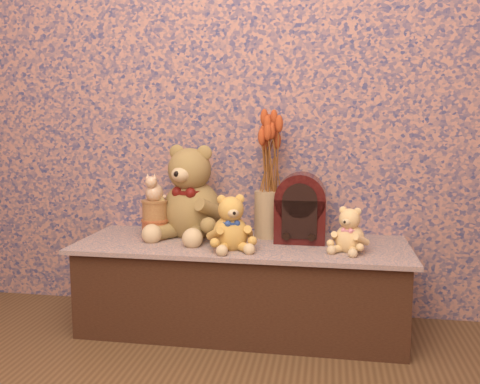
% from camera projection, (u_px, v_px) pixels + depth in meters
% --- Properties ---
extents(display_shelf, '(1.50, 0.56, 0.41)m').
position_uv_depth(display_shelf, '(242.00, 286.00, 2.40)').
color(display_shelf, '#344C6C').
rests_on(display_shelf, ground).
extents(teddy_large, '(0.47, 0.52, 0.47)m').
position_uv_depth(teddy_large, '(192.00, 187.00, 2.48)').
color(teddy_large, olive).
rests_on(teddy_large, display_shelf).
extents(teddy_medium, '(0.28, 0.30, 0.26)m').
position_uv_depth(teddy_medium, '(230.00, 220.00, 2.24)').
color(teddy_medium, '#C48C37').
rests_on(teddy_medium, display_shelf).
extents(teddy_small, '(0.23, 0.24, 0.21)m').
position_uv_depth(teddy_small, '(350.00, 228.00, 2.20)').
color(teddy_small, '#E2AD6B').
rests_on(teddy_small, display_shelf).
extents(cathedral_radio, '(0.23, 0.17, 0.32)m').
position_uv_depth(cathedral_radio, '(301.00, 207.00, 2.38)').
color(cathedral_radio, black).
rests_on(cathedral_radio, display_shelf).
extents(ceramic_vase, '(0.16, 0.16, 0.22)m').
position_uv_depth(ceramic_vase, '(268.00, 214.00, 2.47)').
color(ceramic_vase, tan).
rests_on(ceramic_vase, display_shelf).
extents(dried_stalks, '(0.26, 0.26, 0.41)m').
position_uv_depth(dried_stalks, '(269.00, 148.00, 2.43)').
color(dried_stalks, '#B9441D').
rests_on(dried_stalks, ceramic_vase).
extents(biscuit_tin_lower, '(0.16, 0.16, 0.09)m').
position_uv_depth(biscuit_tin_lower, '(155.00, 229.00, 2.46)').
color(biscuit_tin_lower, '#CE833C').
rests_on(biscuit_tin_lower, display_shelf).
extents(biscuit_tin_upper, '(0.15, 0.15, 0.09)m').
position_uv_depth(biscuit_tin_upper, '(155.00, 210.00, 2.44)').
color(biscuit_tin_upper, tan).
rests_on(biscuit_tin_upper, biscuit_tin_lower).
extents(cat_figurine, '(0.11, 0.12, 0.13)m').
position_uv_depth(cat_figurine, '(154.00, 187.00, 2.43)').
color(cat_figurine, silver).
rests_on(cat_figurine, biscuit_tin_upper).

